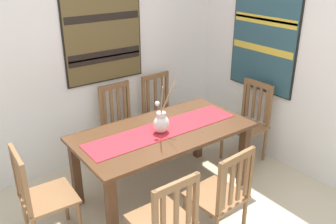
# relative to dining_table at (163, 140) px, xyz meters

# --- Properties ---
(wall_back) EXTENTS (6.40, 0.12, 2.70)m
(wall_back) POSITION_rel_dining_table_xyz_m (-0.30, 1.12, 0.73)
(wall_back) COLOR silver
(wall_back) RESTS_ON ground_plane
(wall_side) EXTENTS (0.12, 6.40, 2.70)m
(wall_side) POSITION_rel_dining_table_xyz_m (1.56, -0.74, 0.73)
(wall_side) COLOR silver
(wall_side) RESTS_ON ground_plane
(dining_table) EXTENTS (1.72, 0.89, 0.73)m
(dining_table) POSITION_rel_dining_table_xyz_m (0.00, 0.00, 0.00)
(dining_table) COLOR #51331E
(dining_table) RESTS_ON ground_plane
(table_runner) EXTENTS (1.59, 0.36, 0.01)m
(table_runner) POSITION_rel_dining_table_xyz_m (0.00, -0.00, 0.11)
(table_runner) COLOR #B7232D
(table_runner) RESTS_ON dining_table
(centerpiece_vase) EXTENTS (0.25, 0.22, 0.55)m
(centerpiece_vase) POSITION_rel_dining_table_xyz_m (-0.05, -0.04, 0.22)
(centerpiece_vase) COLOR silver
(centerpiece_vase) RESTS_ON dining_table
(chair_0) EXTENTS (0.44, 0.44, 0.96)m
(chair_0) POSITION_rel_dining_table_xyz_m (0.57, 0.82, -0.14)
(chair_0) COLOR brown
(chair_0) RESTS_ON ground_plane
(chair_1) EXTENTS (0.45, 0.45, 0.92)m
(chair_1) POSITION_rel_dining_table_xyz_m (-0.01, -0.84, -0.15)
(chair_1) COLOR brown
(chair_1) RESTS_ON ground_plane
(chair_2) EXTENTS (0.42, 0.42, 0.89)m
(chair_2) POSITION_rel_dining_table_xyz_m (-0.57, -0.81, -0.16)
(chair_2) COLOR brown
(chair_2) RESTS_ON ground_plane
(chair_3) EXTENTS (0.44, 0.44, 0.92)m
(chair_3) POSITION_rel_dining_table_xyz_m (-1.22, 0.03, -0.15)
(chair_3) COLOR brown
(chair_3) RESTS_ON ground_plane
(chair_4) EXTENTS (0.43, 0.43, 0.95)m
(chair_4) POSITION_rel_dining_table_xyz_m (-0.01, 0.82, -0.14)
(chair_4) COLOR brown
(chair_4) RESTS_ON ground_plane
(chair_5) EXTENTS (0.45, 0.45, 0.95)m
(chair_5) POSITION_rel_dining_table_xyz_m (1.24, -0.01, -0.14)
(chair_5) COLOR brown
(chair_5) RESTS_ON ground_plane
(painting_on_back_wall) EXTENTS (0.94, 0.05, 1.03)m
(painting_on_back_wall) POSITION_rel_dining_table_xyz_m (-0.05, 1.06, 0.85)
(painting_on_back_wall) COLOR black
(painting_on_side_wall) EXTENTS (0.05, 0.92, 1.30)m
(painting_on_side_wall) POSITION_rel_dining_table_xyz_m (1.50, 0.11, 0.83)
(painting_on_side_wall) COLOR black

